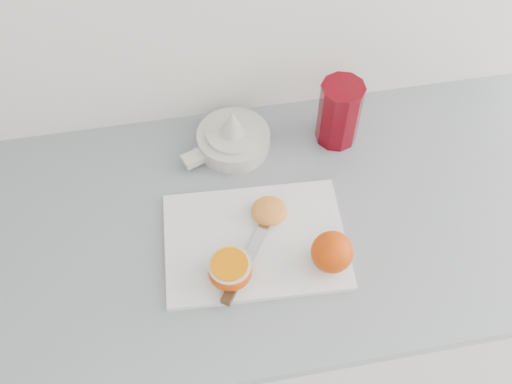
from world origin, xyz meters
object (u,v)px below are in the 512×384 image
counter (291,302)px  red_tumbler (339,115)px  half_orange (230,270)px  citrus_juicer (233,137)px  cutting_board (255,241)px

counter → red_tumbler: (0.12, 0.18, 0.51)m
counter → red_tumbler: red_tumbler is taller
half_orange → citrus_juicer: bearing=80.3°
citrus_juicer → red_tumbler: 0.23m
cutting_board → half_orange: size_ratio=4.33×
half_orange → citrus_juicer: size_ratio=0.41×
half_orange → red_tumbler: red_tumbler is taller
counter → citrus_juicer: (-0.11, 0.19, 0.47)m
counter → half_orange: bearing=-142.7°
citrus_juicer → half_orange: bearing=-99.7°
citrus_juicer → red_tumbler: (0.23, -0.01, 0.04)m
cutting_board → half_orange: bearing=-130.3°
counter → red_tumbler: 0.56m
citrus_juicer → red_tumbler: bearing=-3.1°
cutting_board → red_tumbler: bearing=46.6°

